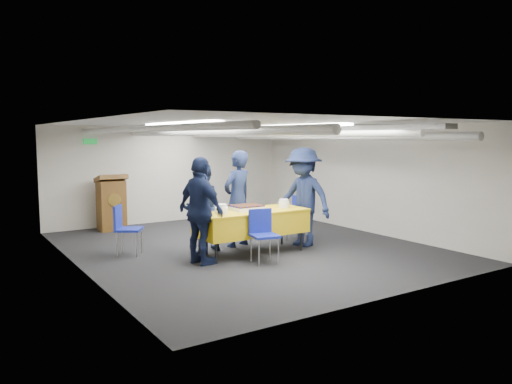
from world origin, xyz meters
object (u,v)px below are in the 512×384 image
podium (111,203)px  chair_left (124,225)px  chair_right (294,213)px  sailor_d (303,197)px  serving_table (252,222)px  sailor_a (238,199)px  chair_near (263,230)px  sailor_c (201,211)px  sheet_cake (247,207)px  sailor_b (201,208)px

podium → chair_left: podium is taller
chair_right → sailor_d: 0.73m
sailor_d → serving_table: bearing=-104.8°
chair_right → sailor_a: size_ratio=0.48×
sailor_d → chair_right: bearing=144.5°
chair_near → chair_left: size_ratio=1.00×
sailor_a → sailor_d: 1.24m
serving_table → sailor_a: size_ratio=1.11×
chair_near → sailor_d: (1.32, 0.61, 0.40)m
chair_left → sailor_c: (0.84, -1.30, 0.34)m
sailor_c → sheet_cake: bearing=-88.1°
chair_left → sheet_cake: bearing=-29.3°
chair_right → sailor_c: (-2.45, -0.77, 0.34)m
chair_left → sailor_d: sailor_d is taller
sheet_cake → sailor_d: sailor_d is taller
serving_table → sailor_b: 0.93m
sheet_cake → chair_right: (1.43, 0.51, -0.28)m
sailor_b → chair_right: bearing=160.9°
chair_right → sailor_d: size_ratio=0.47×
chair_near → sailor_d: 1.51m
serving_table → chair_left: chair_left is taller
chair_near → sailor_a: size_ratio=0.48×
chair_left → sailor_d: bearing=-19.7°
sheet_cake → sailor_d: bearing=-2.8°
chair_left → sailor_a: size_ratio=0.48×
sheet_cake → chair_right: bearing=19.7°
serving_table → chair_right: bearing=23.1°
chair_right → sailor_b: (-2.09, -0.06, 0.27)m
sailor_a → serving_table: bearing=63.6°
podium → chair_right: podium is taller
sheet_cake → sailor_c: 1.06m
chair_left → sailor_b: 1.36m
sailor_a → sailor_b: sailor_a is taller
chair_near → sailor_c: size_ratio=0.50×
podium → sailor_a: sailor_a is taller
sailor_b → serving_table: bearing=123.5°
chair_left → sailor_b: (1.20, -0.59, 0.27)m
sailor_b → podium: bearing=-97.8°
sheet_cake → chair_left: (-1.86, 1.04, -0.28)m
chair_left → sailor_b: size_ratio=0.55×
chair_right → serving_table: bearing=-156.9°
podium → chair_left: 2.47m
podium → sailor_a: (1.52, -2.87, 0.29)m
chair_right → chair_near: bearing=-142.4°
sailor_c → podium: bearing=-7.1°
sailor_a → sailor_c: size_ratio=1.03×
sailor_b → chair_left: bearing=-46.8°
podium → sailor_b: bearing=-77.1°
chair_near → podium: bearing=106.8°
chair_left → sailor_a: sailor_a is taller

